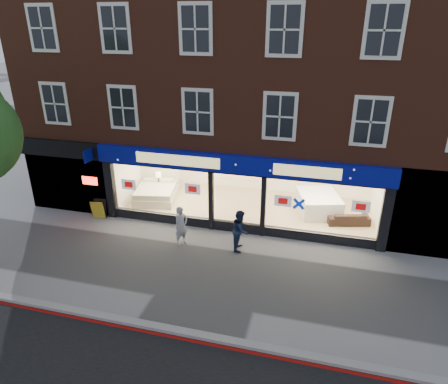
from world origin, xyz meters
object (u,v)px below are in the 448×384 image
at_px(display_bed, 157,191).
at_px(mattress_stack, 318,203).
at_px(pedestrian_blue, 240,230).
at_px(sofa, 348,218).
at_px(a_board, 99,209).
at_px(pedestrian_grey, 181,226).

xyz_separation_m(display_bed, mattress_stack, (7.43, 0.48, 0.06)).
distance_m(mattress_stack, pedestrian_blue, 4.60).
xyz_separation_m(sofa, a_board, (-10.34, -2.04, 0.07)).
relative_size(sofa, pedestrian_grey, 1.10).
distance_m(display_bed, pedestrian_blue, 5.76).
relative_size(a_board, pedestrian_grey, 0.55).
height_order(sofa, pedestrian_grey, pedestrian_grey).
relative_size(display_bed, pedestrian_blue, 1.62).
bearing_deg(a_board, pedestrian_grey, -24.23).
bearing_deg(pedestrian_grey, sofa, -28.20).
bearing_deg(pedestrian_grey, pedestrian_blue, -49.12).
bearing_deg(sofa, mattress_stack, -47.36).
bearing_deg(pedestrian_grey, mattress_stack, -16.35).
height_order(display_bed, pedestrian_blue, pedestrian_blue).
height_order(mattress_stack, a_board, mattress_stack).
xyz_separation_m(a_board, pedestrian_grey, (4.18, -1.13, 0.35)).
bearing_deg(sofa, pedestrian_blue, 21.80).
xyz_separation_m(mattress_stack, a_board, (-9.08, -2.84, -0.09)).
bearing_deg(pedestrian_blue, pedestrian_grey, 91.54).
distance_m(display_bed, a_board, 2.88).
relative_size(mattress_stack, sofa, 1.44).
relative_size(mattress_stack, pedestrian_blue, 1.57).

